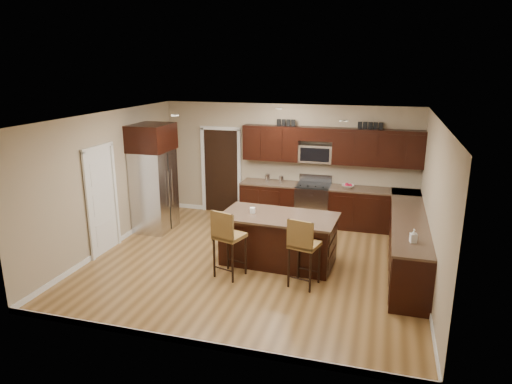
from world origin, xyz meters
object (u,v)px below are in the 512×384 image
(island, at_px, (279,240))
(stool_left, at_px, (227,236))
(range, at_px, (313,204))
(stool_right, at_px, (303,245))
(refrigerator, at_px, (154,177))

(island, height_order, stool_left, stool_left)
(stool_left, bearing_deg, range, 90.06)
(island, distance_m, stool_left, 1.15)
(range, height_order, stool_right, stool_right)
(island, bearing_deg, stool_right, -51.48)
(island, xyz_separation_m, refrigerator, (-3.03, 0.98, 0.78))
(stool_left, distance_m, refrigerator, 3.00)
(range, relative_size, stool_left, 0.91)
(island, relative_size, stool_right, 1.80)
(refrigerator, bearing_deg, stool_right, -26.71)
(range, bearing_deg, refrigerator, -158.05)
(stool_right, height_order, refrigerator, refrigerator)
(range, relative_size, island, 0.52)
(island, height_order, stool_right, stool_right)
(stool_left, height_order, refrigerator, refrigerator)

